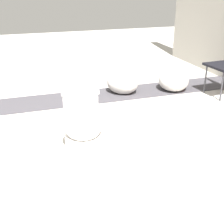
{
  "coord_description": "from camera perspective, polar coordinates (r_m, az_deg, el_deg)",
  "views": [
    {
      "loc": [
        2.81,
        -0.34,
        1.49
      ],
      "look_at": [
        0.16,
        0.54,
        0.3
      ],
      "focal_mm": 50.0,
      "sensor_mm": 36.0,
      "label": 1
    }
  ],
  "objects": [
    {
      "name": "toilet",
      "position": [
        2.99,
        -5.46,
        -2.14
      ],
      "size": [
        0.68,
        0.47,
        0.52
      ],
      "rotation": [
        0.0,
        0.0,
        -0.16
      ],
      "color": "white",
      "rests_on": "ground"
    },
    {
      "name": "boulder_near",
      "position": [
        4.6,
        11.2,
        5.66
      ],
      "size": [
        0.61,
        0.59,
        0.29
      ],
      "primitive_type": "ellipsoid",
      "rotation": [
        0.0,
        0.0,
        2.73
      ],
      "color": "#B7B2AD",
      "rests_on": "ground"
    },
    {
      "name": "gravel_strip",
      "position": [
        4.26,
        -5.88,
        2.58
      ],
      "size": [
        0.56,
        8.0,
        0.01
      ],
      "primitive_type": "cube",
      "color": "#423F44",
      "rests_on": "ground"
    },
    {
      "name": "boulder_far",
      "position": [
        4.39,
        1.92,
        5.34
      ],
      "size": [
        0.57,
        0.58,
        0.31
      ],
      "primitive_type": "ellipsoid",
      "rotation": [
        0.0,
        0.0,
        0.82
      ],
      "color": "#B7B2AD",
      "rests_on": "ground"
    },
    {
      "name": "ground_plane",
      "position": [
        3.2,
        -10.21,
        -5.09
      ],
      "size": [
        14.0,
        14.0,
        0.0
      ],
      "primitive_type": "plane",
      "color": "beige"
    }
  ]
}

